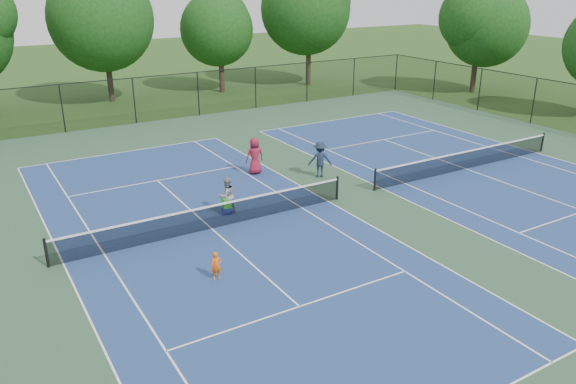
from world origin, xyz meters
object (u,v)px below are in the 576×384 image
tree_back_c (220,25)px  bystander_c (255,156)px  child_player (216,266)px  instructor (227,195)px  bystander_b (320,159)px  tree_back_d (309,5)px  ball_crate (227,211)px  ball_hopper (227,203)px  tree_back_b (102,13)px  tree_side_e (480,20)px

tree_back_c → bystander_c: bearing=-110.5°
child_player → instructor: (2.61, 4.74, 0.30)m
bystander_b → child_player: bearing=65.9°
tree_back_d → bystander_c: size_ratio=5.68×
tree_back_d → ball_crate: tree_back_d is taller
tree_back_d → ball_hopper: (-18.86, -22.96, -6.34)m
tree_back_b → bystander_c: 21.87m
tree_back_d → ball_crate: (-18.86, -22.96, -6.69)m
instructor → ball_crate: size_ratio=3.97×
child_player → instructor: size_ratio=0.61×
tree_back_d → ball_crate: size_ratio=26.41×
tree_back_b → tree_back_c: size_ratio=1.19×
child_player → ball_hopper: bearing=71.7°
bystander_c → ball_crate: bearing=54.7°
instructor → ball_hopper: 0.31m
instructor → ball_hopper: size_ratio=3.73×
child_player → bystander_b: (8.40, 6.50, 0.41)m
child_player → ball_hopper: size_ratio=2.27×
ball_crate → ball_hopper: size_ratio=0.94×
child_player → tree_side_e: bearing=39.7°
instructor → bystander_c: size_ratio=0.85×
bystander_b → ball_hopper: 6.15m
child_player → bystander_c: bystander_c is taller
tree_back_b → ball_hopper: (-1.86, -24.96, -6.11)m
tree_back_c → child_player: tree_back_c is taller
tree_side_e → ball_hopper: tree_side_e is taller
bystander_c → ball_hopper: (-3.37, -3.89, -0.43)m
bystander_b → tree_back_d: bearing=-93.5°
tree_back_c → tree_side_e: size_ratio=0.95×
tree_back_c → tree_back_d: size_ratio=0.81×
tree_back_b → bystander_b: bearing=-80.2°
tree_side_e → ball_crate: bearing=-155.8°
tree_back_c → tree_side_e: (18.00, -11.00, 0.33)m
bystander_b → bystander_c: bystander_c is taller
bystander_c → ball_crate: (-3.37, -3.89, -0.78)m
tree_back_d → ball_crate: bearing=-129.4°
tree_back_c → bystander_c: size_ratio=4.60×
ball_crate → child_player: bearing=-118.7°
tree_back_b → instructor: tree_back_b is taller
tree_back_d → tree_back_b: bearing=173.3°
tree_back_b → instructor: size_ratio=6.44×
tree_back_b → child_player: 30.57m
ball_crate → ball_hopper: ball_hopper is taller
tree_back_b → ball_hopper: size_ratio=24.00×
tree_back_d → bystander_b: tree_back_d is taller
tree_back_b → tree_side_e: 29.56m
tree_back_c → instructor: (-10.80, -23.88, -4.70)m
tree_side_e → bystander_b: size_ratio=5.04×
child_player → instructor: bearing=71.5°
tree_back_b → tree_back_d: (17.00, -2.00, 0.23)m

